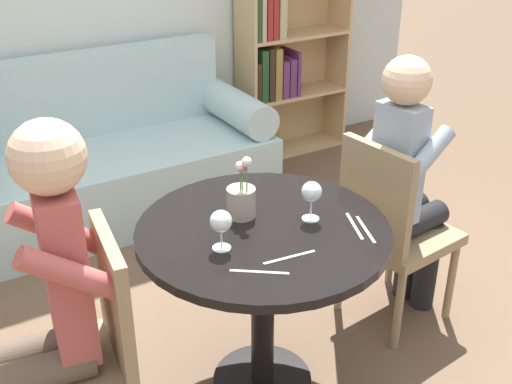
{
  "coord_description": "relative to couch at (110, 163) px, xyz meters",
  "views": [
    {
      "loc": [
        -1.05,
        -1.69,
        1.89
      ],
      "look_at": [
        0.0,
        0.05,
        0.86
      ],
      "focal_mm": 45.0,
      "sensor_mm": 36.0,
      "label": 1
    }
  ],
  "objects": [
    {
      "name": "chair_right",
      "position": [
        0.7,
        -1.67,
        0.18
      ],
      "size": [
        0.47,
        0.47,
        0.9
      ],
      "rotation": [
        0.0,
        0.0,
        1.68
      ],
      "color": "#937A56",
      "rests_on": "ground_plane"
    },
    {
      "name": "knife_left_setting",
      "position": [
        0.28,
        -1.91,
        0.43
      ],
      "size": [
        0.08,
        0.18,
        0.0
      ],
      "color": "silver",
      "rests_on": "round_table"
    },
    {
      "name": "couch",
      "position": [
        0.0,
        0.0,
        0.0
      ],
      "size": [
        1.87,
        0.8,
        0.92
      ],
      "color": "#A8C1C1",
      "rests_on": "ground_plane"
    },
    {
      "name": "fork_right_setting",
      "position": [
        -0.16,
        -1.98,
        0.43
      ],
      "size": [
        0.16,
        0.12,
        0.0
      ],
      "color": "silver",
      "rests_on": "round_table"
    },
    {
      "name": "knife_right_setting",
      "position": [
        -0.03,
        -1.96,
        0.43
      ],
      "size": [
        0.19,
        0.03,
        0.0
      ],
      "color": "silver",
      "rests_on": "round_table"
    },
    {
      "name": "person_left",
      "position": [
        -0.78,
        -1.76,
        0.39
      ],
      "size": [
        0.44,
        0.37,
        1.29
      ],
      "rotation": [
        0.0,
        0.0,
        -1.7
      ],
      "color": "brown",
      "rests_on": "ground_plane"
    },
    {
      "name": "chair_left",
      "position": [
        -0.7,
        -1.78,
        0.18
      ],
      "size": [
        0.47,
        0.47,
        0.9
      ],
      "rotation": [
        0.0,
        0.0,
        -1.7
      ],
      "color": "#937A56",
      "rests_on": "ground_plane"
    },
    {
      "name": "flower_vase",
      "position": [
        -0.03,
        -1.63,
        0.5
      ],
      "size": [
        0.11,
        0.11,
        0.25
      ],
      "color": "#9E9384",
      "rests_on": "round_table"
    },
    {
      "name": "wine_glass_right",
      "position": [
        0.18,
        -1.78,
        0.53
      ],
      "size": [
        0.08,
        0.08,
        0.15
      ],
      "color": "white",
      "rests_on": "round_table"
    },
    {
      "name": "wine_glass_left",
      "position": [
        -0.2,
        -1.79,
        0.53
      ],
      "size": [
        0.08,
        0.08,
        0.14
      ],
      "color": "white",
      "rests_on": "round_table"
    },
    {
      "name": "bookshelf_right",
      "position": [
        1.36,
        0.26,
        0.32
      ],
      "size": [
        0.79,
        0.28,
        1.29
      ],
      "color": "tan",
      "rests_on": "ground_plane"
    },
    {
      "name": "ground_plane",
      "position": [
        0.0,
        -1.74,
        -0.31
      ],
      "size": [
        16.0,
        16.0,
        0.0
      ],
      "primitive_type": "plane",
      "color": "brown"
    },
    {
      "name": "fork_left_setting",
      "position": [
        0.3,
        -1.95,
        0.43
      ],
      "size": [
        0.08,
        0.18,
        0.0
      ],
      "color": "silver",
      "rests_on": "round_table"
    },
    {
      "name": "person_right",
      "position": [
        0.79,
        -1.65,
        0.35
      ],
      "size": [
        0.44,
        0.37,
        1.24
      ],
      "rotation": [
        0.0,
        0.0,
        1.68
      ],
      "color": "black",
      "rests_on": "ground_plane"
    },
    {
      "name": "round_table",
      "position": [
        0.0,
        -1.74,
        0.28
      ],
      "size": [
        0.92,
        0.92,
        0.74
      ],
      "color": "black",
      "rests_on": "ground_plane"
    }
  ]
}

